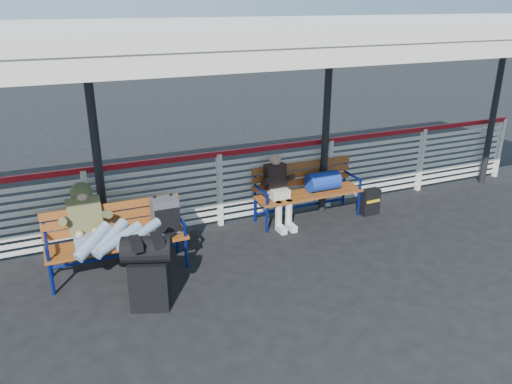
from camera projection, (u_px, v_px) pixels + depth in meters
name	position (u px, v px, depth m)	size (l,w,h in m)	color
ground	(270.00, 281.00, 6.46)	(60.00, 60.00, 0.00)	black
fence	(220.00, 187.00, 7.85)	(12.08, 0.08, 1.24)	silver
canopy	(243.00, 32.00, 6.11)	(12.60, 3.60, 3.16)	silver
luggage_stack	(148.00, 270.00, 5.75)	(0.63, 0.48, 0.92)	black
bench_left	(134.00, 226.00, 6.60)	(1.80, 0.56, 0.96)	#9B4B1E
bench_right	(314.00, 184.00, 8.20)	(1.80, 0.56, 0.92)	#9B4B1E
traveler_man	(107.00, 233.00, 6.12)	(0.93, 1.64, 0.77)	#7E93A9
companion_person	(279.00, 190.00, 7.91)	(0.32, 0.66, 1.15)	beige
suitcase_side	(370.00, 202.00, 8.43)	(0.32, 0.21, 0.44)	black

